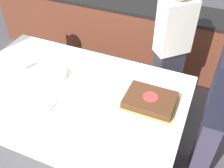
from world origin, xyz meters
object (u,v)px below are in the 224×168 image
person_seated_right (217,112)px  cake (150,100)px  person_cutting_cake (171,52)px  plate_stack (55,74)px  wine_glass (19,63)px

person_seated_right → cake: bearing=-89.9°
cake → person_cutting_cake: 0.77m
plate_stack → person_seated_right: person_seated_right is taller
person_cutting_cake → person_seated_right: person_seated_right is taller
cake → plate_stack: cake is taller
plate_stack → person_cutting_cake: bearing=38.1°
wine_glass → person_seated_right: person_seated_right is taller
wine_glass → person_seated_right: size_ratio=0.09×
person_cutting_cake → person_seated_right: (0.56, -0.77, 0.03)m
cake → person_cutting_cake: bearing=90.0°
cake → person_seated_right: (0.56, 0.00, 0.07)m
wine_glass → person_seated_right: 1.94m
person_cutting_cake → plate_stack: bearing=-6.1°
cake → wine_glass: bearing=-177.1°
cake → wine_glass: (-1.37, -0.07, 0.07)m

